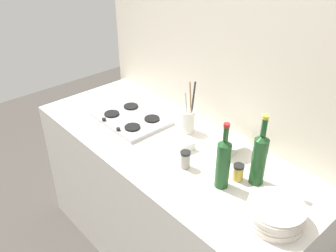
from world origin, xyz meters
The scene contains 11 objects.
counter_block centered at (0.00, 0.00, 0.45)m, with size 1.80×0.70×0.90m, color silver.
backsplash_panel centered at (0.00, 0.38, 1.19)m, with size 1.90×0.06×2.39m, color beige.
stovetop_hob centered at (-0.35, 0.01, 0.91)m, with size 0.43×0.33×0.04m.
plate_stack centered at (0.73, -0.05, 0.95)m, with size 0.25×0.25×0.09m.
wine_bottle_leftmost centered at (0.52, 0.10, 1.04)m, with size 0.07×0.07×0.37m.
wine_bottle_mid_left centered at (0.43, -0.04, 1.04)m, with size 0.07×0.07×0.34m.
mixing_bowl centered at (0.27, 0.20, 0.94)m, with size 0.19×0.19×0.08m.
butter_dish centered at (0.06, 0.04, 0.93)m, with size 0.14×0.09×0.05m, color white.
utensil_crock centered at (-0.03, 0.18, 0.97)m, with size 0.08×0.08×0.32m.
condiment_jar_front centered at (0.45, 0.05, 0.94)m, with size 0.05×0.05×0.08m.
condiment_jar_rear centered at (0.21, -0.07, 0.95)m, with size 0.05×0.05×0.09m.
Camera 1 is at (1.27, -1.13, 2.05)m, focal length 39.09 mm.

